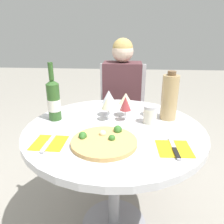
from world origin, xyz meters
TOP-DOWN VIEW (x-y plane):
  - dining_table at (0.00, 0.00)m, footprint 0.99×0.99m
  - chair_behind_diner at (0.02, 0.84)m, footprint 0.43×0.43m
  - seated_diner at (0.02, 0.69)m, footprint 0.32×0.44m
  - pizza_large at (-0.04, -0.19)m, footprint 0.31×0.31m
  - wine_bottle at (-0.36, 0.08)m, footprint 0.08×0.08m
  - tall_carafe at (0.31, 0.14)m, footprint 0.10×0.10m
  - sugar_shaker at (0.20, 0.07)m, footprint 0.08×0.08m
  - wine_glass_front_left at (-0.05, 0.09)m, footprint 0.07×0.07m
  - wine_glass_back_left at (-0.05, 0.16)m, footprint 0.08×0.08m
  - wine_glass_front_right at (0.06, 0.09)m, footprint 0.06×0.06m
  - wine_glass_back_right at (0.06, 0.16)m, footprint 0.08×0.08m
  - place_setting_left at (-0.30, -0.21)m, footprint 0.15×0.19m
  - place_setting_right at (0.29, -0.22)m, footprint 0.15×0.19m

SIDE VIEW (x-z plane):
  - chair_behind_diner at x=0.02m, z-range -0.02..0.91m
  - seated_diner at x=0.02m, z-range -0.06..1.11m
  - dining_table at x=0.00m, z-range 0.25..0.98m
  - place_setting_left at x=-0.30m, z-range 0.73..0.74m
  - place_setting_right at x=0.29m, z-range 0.73..0.74m
  - pizza_large at x=-0.04m, z-range 0.72..0.77m
  - sugar_shaker at x=0.20m, z-range 0.73..0.84m
  - wine_glass_front_right at x=0.06m, z-range 0.76..0.91m
  - wine_glass_front_left at x=-0.05m, z-range 0.76..0.91m
  - wine_glass_back_right at x=0.06m, z-range 0.77..0.92m
  - wine_glass_back_left at x=-0.05m, z-range 0.77..0.93m
  - wine_bottle at x=-0.36m, z-range 0.69..1.02m
  - tall_carafe at x=0.31m, z-range 0.72..1.01m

